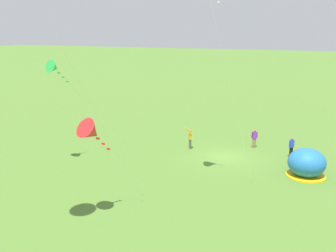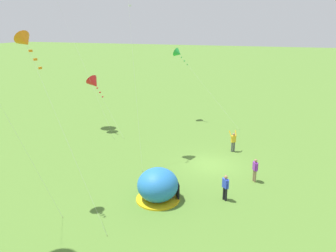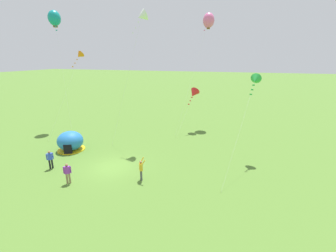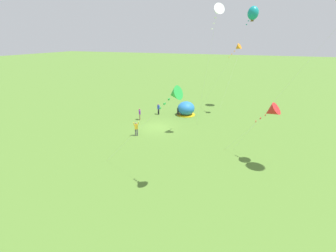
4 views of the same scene
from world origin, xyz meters
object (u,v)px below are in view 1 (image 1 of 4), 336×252
(person_center_field, at_px, (291,146))
(kite_green, at_px, (54,68))
(person_strolling, at_px, (254,137))
(kite_red, at_px, (91,132))
(person_with_toddler, at_px, (190,138))
(popup_tent, at_px, (307,163))

(person_center_field, relative_size, kite_green, 0.21)
(person_strolling, bearing_deg, kite_red, 68.31)
(kite_red, bearing_deg, person_strolling, -111.69)
(person_strolling, bearing_deg, person_with_toddler, 22.88)
(popup_tent, bearing_deg, person_with_toddler, -19.10)
(person_center_field, xyz_separation_m, person_strolling, (3.27, -1.59, 0.00))
(popup_tent, relative_size, person_center_field, 1.63)
(kite_red, bearing_deg, kite_green, -43.55)
(person_with_toddler, xyz_separation_m, kite_green, (8.31, 7.60, 6.65))
(popup_tent, height_order, kite_green, kite_green)
(person_strolling, height_order, person_with_toddler, person_with_toddler)
(popup_tent, bearing_deg, person_strolling, -51.20)
(person_center_field, height_order, person_strolling, same)
(person_center_field, relative_size, person_strolling, 1.00)
(person_with_toddler, relative_size, kite_red, 0.32)
(person_strolling, height_order, kite_green, kite_green)
(popup_tent, height_order, person_strolling, popup_tent)
(popup_tent, bearing_deg, kite_green, 12.98)
(person_center_field, xyz_separation_m, person_with_toddler, (8.58, 0.66, 0.03))
(kite_green, height_order, kite_red, kite_green)
(person_center_field, distance_m, person_strolling, 3.63)
(person_with_toddler, xyz_separation_m, kite_red, (1.26, 14.30, 4.09))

